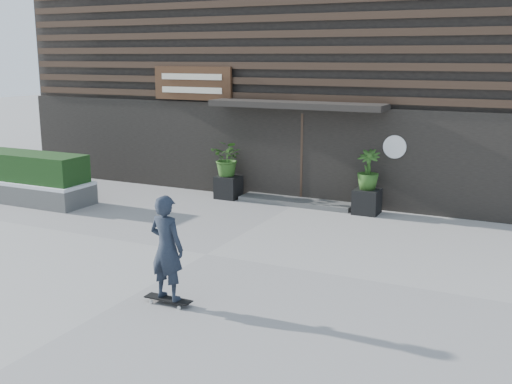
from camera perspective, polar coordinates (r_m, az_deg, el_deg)
The scene contains 11 objects.
ground at distance 11.91m, azimuth -4.64°, elevation -5.78°, with size 80.00×80.00×0.00m, color #9C9994.
entrance_step at distance 15.87m, azimuth 3.82°, elevation -0.88°, with size 3.00×0.80×0.12m, color #4A4A48.
planter_pot_left at distance 16.44m, azimuth -2.58°, elevation 0.47°, with size 0.60×0.60×0.60m, color black.
bamboo_left at distance 16.29m, azimuth -2.60°, elevation 3.15°, with size 0.86×0.75×0.96m, color #2D591E.
planter_pot_right at distance 15.04m, azimuth 10.26°, elevation -0.87°, with size 0.60×0.60×0.60m, color black.
bamboo_right at distance 14.88m, azimuth 10.37°, elevation 2.05°, with size 0.54×0.54×0.96m, color #2D591E.
raised_bed at distance 17.12m, azimuth -20.25°, elevation 0.01°, with size 3.50×1.20×0.50m, color #4B4B49.
snow_layer at distance 17.06m, azimuth -20.33°, elevation 0.96°, with size 3.50×1.20×0.08m, color white.
hedge at distance 17.00m, azimuth -20.43°, elevation 2.25°, with size 3.30×1.00×0.70m, color #153212.
building at distance 20.51m, azimuth 9.81°, elevation 13.08°, with size 18.00×11.00×8.00m.
skateboarder at distance 9.38m, azimuth -8.30°, elevation -5.19°, with size 0.78×0.46×1.72m.
Camera 1 is at (5.80, -9.71, 3.74)m, focal length 43.06 mm.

